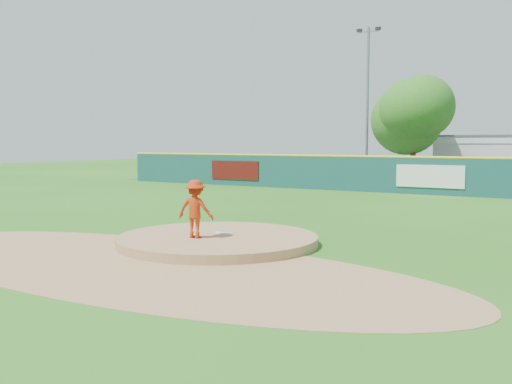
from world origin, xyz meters
The scene contains 12 objects.
ground centered at (0.00, 0.00, 0.00)m, with size 120.00×120.00×0.00m, color #286B19.
pitchers_mound centered at (0.00, 0.00, 0.00)m, with size 5.50×5.50×0.50m, color #9E774C.
pitching_rubber centered at (0.00, 0.30, 0.27)m, with size 0.60×0.15×0.04m, color white.
infield_dirt_arc centered at (0.00, -3.00, 0.01)m, with size 15.40×15.40×0.01m, color #9E774C.
parking_lot centered at (0.00, 27.00, 0.01)m, with size 44.00×16.00×0.02m, color #38383A.
pitcher centered at (-0.28, -0.62, 1.03)m, with size 1.01×0.58×1.56m, color #B1300F.
van centered at (-3.34, 23.75, 0.70)m, with size 2.26×4.89×1.36m, color silver.
fence_banners centered at (-5.24, 17.92, 1.00)m, with size 16.08×0.04×1.20m.
playground_slide centered at (-15.80, 22.04, 0.83)m, with size 1.05×2.97×1.64m.
outfield_fence centered at (0.00, 18.00, 1.09)m, with size 40.00×0.14×2.07m.
deciduous_tree centered at (-2.00, 25.00, 4.55)m, with size 5.60×5.60×7.36m.
light_pole_left centered at (-6.00, 27.00, 6.05)m, with size 1.75×0.25×11.00m.
Camera 1 is at (9.04, -12.60, 2.80)m, focal length 40.00 mm.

